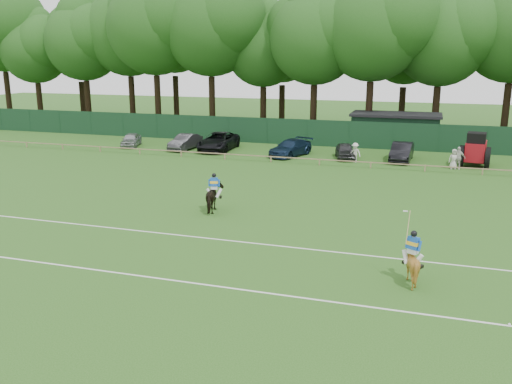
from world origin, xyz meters
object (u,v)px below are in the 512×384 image
at_px(suv_black, 218,141).
at_px(hatch_grey, 345,151).
at_px(sedan_navy, 290,148).
at_px(tractor, 476,150).
at_px(spectator_left, 355,153).
at_px(spectator_right, 454,159).
at_px(estate_black, 402,152).
at_px(polo_ball, 509,324).
at_px(horse_dark, 214,197).
at_px(spectator_mid, 458,158).
at_px(utility_shed, 395,129).
at_px(sedan_silver, 131,140).
at_px(horse_chestnut, 412,264).
at_px(sedan_grey, 185,142).

distance_m(suv_black, hatch_grey, 11.67).
distance_m(sedan_navy, hatch_grey, 4.68).
bearing_deg(tractor, spectator_left, -164.00).
height_order(suv_black, spectator_right, suv_black).
bearing_deg(suv_black, estate_black, -3.16).
distance_m(sedan_navy, polo_ball, 30.58).
bearing_deg(horse_dark, spectator_right, -143.85).
bearing_deg(suv_black, spectator_mid, -9.10).
bearing_deg(utility_shed, polo_ball, -80.59).
bearing_deg(sedan_silver, tractor, -17.76).
relative_size(sedan_silver, hatch_grey, 0.99).
xyz_separation_m(sedan_silver, spectator_mid, (29.16, -1.80, 0.24)).
bearing_deg(suv_black, spectator_right, -9.26).
xyz_separation_m(suv_black, spectator_right, (20.19, -2.38, -0.03)).
xyz_separation_m(horse_dark, sedan_silver, (-15.78, 18.07, -0.18)).
xyz_separation_m(horse_dark, horse_chestnut, (10.81, -6.73, -0.06)).
distance_m(spectator_left, spectator_mid, 7.83).
distance_m(horse_dark, suv_black, 19.93).
bearing_deg(suv_black, hatch_grey, -5.33).
distance_m(horse_dark, utility_shed, 27.83).
distance_m(sedan_silver, sedan_grey, 5.63).
bearing_deg(spectator_left, sedan_silver, -159.75).
xyz_separation_m(hatch_grey, polo_ball, (9.45, -27.39, -0.59)).
relative_size(sedan_navy, spectator_mid, 2.79).
xyz_separation_m(sedan_grey, spectator_right, (23.23, -1.84, 0.07)).
xyz_separation_m(spectator_left, spectator_right, (7.52, -0.38, -0.03)).
xyz_separation_m(sedan_navy, spectator_mid, (13.50, -1.51, 0.17)).
relative_size(sedan_silver, spectator_right, 2.40).
distance_m(sedan_silver, tractor, 30.49).
bearing_deg(sedan_grey, polo_ball, -43.79).
xyz_separation_m(estate_black, polo_ball, (4.89, -27.78, -0.71)).
bearing_deg(tractor, hatch_grey, -172.88).
relative_size(sedan_grey, spectator_mid, 2.44).
bearing_deg(spectator_left, spectator_right, 21.29).
relative_size(estate_black, tractor, 1.33).
height_order(suv_black, sedan_navy, suv_black).
bearing_deg(estate_black, sedan_navy, -172.99).
height_order(horse_chestnut, tractor, tractor).
xyz_separation_m(horse_dark, tractor, (14.70, 17.96, 0.45)).
distance_m(sedan_navy, spectator_left, 5.79).
xyz_separation_m(sedan_silver, utility_shed, (23.82, 8.57, 0.91)).
bearing_deg(horse_chestnut, sedan_silver, -13.32).
xyz_separation_m(spectator_mid, tractor, (1.32, 1.70, 0.39)).
bearing_deg(spectator_mid, sedan_silver, 179.91).
relative_size(sedan_silver, estate_black, 0.81).
bearing_deg(horse_dark, tractor, -144.30).
bearing_deg(sedan_grey, hatch_grey, 4.71).
distance_m(sedan_grey, hatch_grey, 14.70).
xyz_separation_m(spectator_right, utility_shed, (-5.04, 10.40, 0.77)).
xyz_separation_m(estate_black, spectator_right, (3.96, -2.21, 0.02)).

